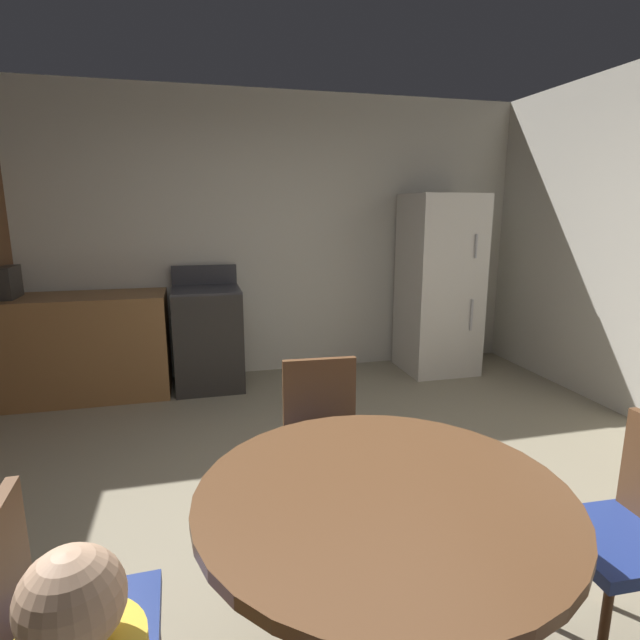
{
  "coord_description": "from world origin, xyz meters",
  "views": [
    {
      "loc": [
        -0.59,
        -2.03,
        1.61
      ],
      "look_at": [
        0.18,
        1.04,
        0.92
      ],
      "focal_mm": 28.26,
      "sensor_mm": 36.0,
      "label": 1
    }
  ],
  "objects_px": {
    "refrigerator": "(439,285)",
    "dining_table": "(382,535)",
    "chair_west": "(56,629)",
    "chair_north": "(324,435)",
    "oven_range": "(208,337)",
    "chair_east": "(634,526)"
  },
  "relations": [
    {
      "from": "refrigerator",
      "to": "dining_table",
      "type": "relative_size",
      "value": 1.5
    },
    {
      "from": "chair_east",
      "to": "oven_range",
      "type": "bearing_deg",
      "value": -64.63
    },
    {
      "from": "refrigerator",
      "to": "chair_east",
      "type": "xyz_separation_m",
      "value": [
        -0.88,
        -3.25,
        -0.38
      ]
    },
    {
      "from": "refrigerator",
      "to": "oven_range",
      "type": "bearing_deg",
      "value": 178.64
    },
    {
      "from": "chair_east",
      "to": "refrigerator",
      "type": "bearing_deg",
      "value": -102.6
    },
    {
      "from": "refrigerator",
      "to": "chair_east",
      "type": "bearing_deg",
      "value": -105.19
    },
    {
      "from": "oven_range",
      "to": "chair_east",
      "type": "distance_m",
      "value": 3.58
    },
    {
      "from": "refrigerator",
      "to": "chair_north",
      "type": "relative_size",
      "value": 2.02
    },
    {
      "from": "oven_range",
      "to": "chair_west",
      "type": "bearing_deg",
      "value": -98.89
    },
    {
      "from": "chair_north",
      "to": "chair_east",
      "type": "relative_size",
      "value": 1.0
    },
    {
      "from": "oven_range",
      "to": "chair_west",
      "type": "height_order",
      "value": "oven_range"
    },
    {
      "from": "chair_north",
      "to": "dining_table",
      "type": "bearing_deg",
      "value": 0.0
    },
    {
      "from": "oven_range",
      "to": "refrigerator",
      "type": "xyz_separation_m",
      "value": [
        2.27,
        -0.05,
        0.41
      ]
    },
    {
      "from": "oven_range",
      "to": "chair_east",
      "type": "bearing_deg",
      "value": -67.23
    },
    {
      "from": "chair_west",
      "to": "chair_east",
      "type": "height_order",
      "value": "same"
    },
    {
      "from": "chair_north",
      "to": "chair_west",
      "type": "bearing_deg",
      "value": -42.48
    },
    {
      "from": "refrigerator",
      "to": "chair_north",
      "type": "bearing_deg",
      "value": -128.21
    },
    {
      "from": "dining_table",
      "to": "chair_west",
      "type": "bearing_deg",
      "value": -178.33
    },
    {
      "from": "chair_west",
      "to": "chair_north",
      "type": "xyz_separation_m",
      "value": [
        1.01,
        0.98,
        0.0
      ]
    },
    {
      "from": "refrigerator",
      "to": "chair_west",
      "type": "bearing_deg",
      "value": -130.72
    },
    {
      "from": "oven_range",
      "to": "dining_table",
      "type": "distance_m",
      "value": 3.29
    },
    {
      "from": "refrigerator",
      "to": "chair_east",
      "type": "distance_m",
      "value": 3.39
    }
  ]
}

